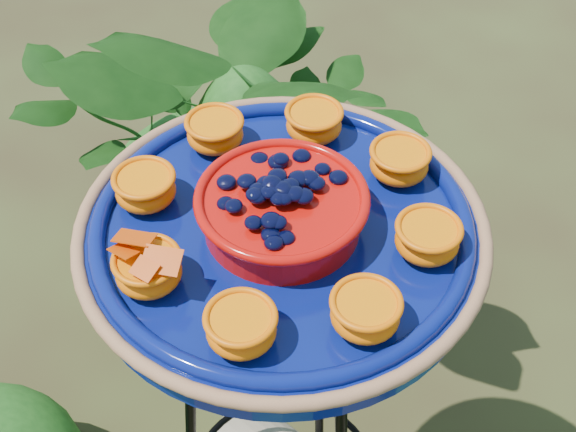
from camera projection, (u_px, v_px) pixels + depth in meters
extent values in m
torus|color=black|center=(282.00, 256.00, 0.96)|extent=(0.34, 0.34, 0.02)
cylinder|color=black|center=(319.00, 369.00, 1.38)|extent=(0.05, 0.09, 0.90)
cylinder|color=navy|center=(282.00, 238.00, 0.94)|extent=(0.59, 0.59, 0.04)
torus|color=#A9734C|center=(282.00, 227.00, 0.93)|extent=(0.48, 0.48, 0.02)
torus|color=navy|center=(282.00, 225.00, 0.93)|extent=(0.44, 0.44, 0.02)
cylinder|color=#B90C06|center=(282.00, 212.00, 0.91)|extent=(0.23, 0.23, 0.05)
torus|color=#B90C06|center=(282.00, 198.00, 0.89)|extent=(0.20, 0.20, 0.01)
ellipsoid|color=black|center=(282.00, 194.00, 0.89)|extent=(0.16, 0.16, 0.03)
ellipsoid|color=#FF6B02|center=(427.00, 241.00, 0.89)|extent=(0.07, 0.07, 0.04)
cylinder|color=orange|center=(429.00, 230.00, 0.87)|extent=(0.07, 0.07, 0.01)
ellipsoid|color=#FF6B02|center=(399.00, 165.00, 0.97)|extent=(0.07, 0.07, 0.04)
cylinder|color=orange|center=(401.00, 154.00, 0.96)|extent=(0.07, 0.07, 0.01)
ellipsoid|color=#FF6B02|center=(314.00, 125.00, 1.03)|extent=(0.07, 0.07, 0.04)
cylinder|color=orange|center=(314.00, 114.00, 1.01)|extent=(0.07, 0.07, 0.01)
ellipsoid|color=#FF6B02|center=(215.00, 135.00, 1.01)|extent=(0.07, 0.07, 0.04)
cylinder|color=orange|center=(214.00, 124.00, 1.00)|extent=(0.07, 0.07, 0.01)
ellipsoid|color=#FF6B02|center=(146.00, 191.00, 0.94)|extent=(0.07, 0.07, 0.04)
cylinder|color=orange|center=(144.00, 180.00, 0.93)|extent=(0.07, 0.07, 0.01)
ellipsoid|color=#FF6B02|center=(149.00, 272.00, 0.85)|extent=(0.07, 0.07, 0.04)
cylinder|color=orange|center=(147.00, 261.00, 0.84)|extent=(0.07, 0.07, 0.01)
ellipsoid|color=#FF6B02|center=(241.00, 330.00, 0.80)|extent=(0.07, 0.07, 0.04)
cylinder|color=orange|center=(241.00, 319.00, 0.79)|extent=(0.07, 0.07, 0.01)
ellipsoid|color=#FF6B02|center=(365.00, 315.00, 0.81)|extent=(0.07, 0.07, 0.04)
cylinder|color=orange|center=(366.00, 304.00, 0.80)|extent=(0.07, 0.07, 0.01)
cylinder|color=black|center=(145.00, 255.00, 0.83)|extent=(0.02, 0.02, 0.00)
cube|color=#EA4104|center=(134.00, 238.00, 0.84)|extent=(0.05, 0.05, 0.01)
cube|color=#EA4104|center=(161.00, 260.00, 0.82)|extent=(0.05, 0.05, 0.01)
imported|color=#194913|center=(247.00, 151.00, 1.76)|extent=(1.03, 0.96, 0.93)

